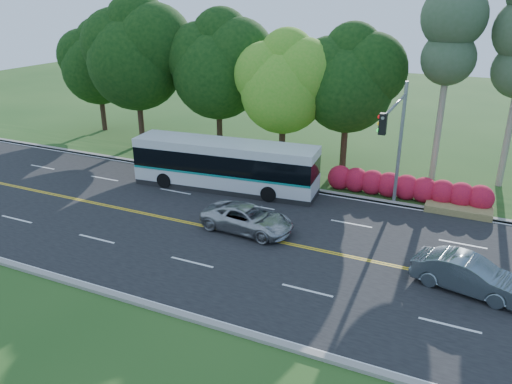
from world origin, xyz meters
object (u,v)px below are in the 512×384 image
at_px(suv, 248,218).
at_px(traffic_signal, 396,133).
at_px(transit_bus, 225,166).
at_px(sedan, 468,275).

bearing_deg(suv, traffic_signal, -47.61).
bearing_deg(suv, transit_bus, 42.48).
distance_m(sedan, suv, 10.59).
bearing_deg(suv, sedan, -93.03).
xyz_separation_m(traffic_signal, suv, (-6.12, -4.90, -3.99)).
height_order(traffic_signal, sedan, traffic_signal).
relative_size(traffic_signal, sedan, 1.60).
bearing_deg(sedan, traffic_signal, 47.23).
xyz_separation_m(traffic_signal, transit_bus, (-9.96, -0.13, -3.18)).
xyz_separation_m(sedan, suv, (-10.51, 1.24, -0.06)).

